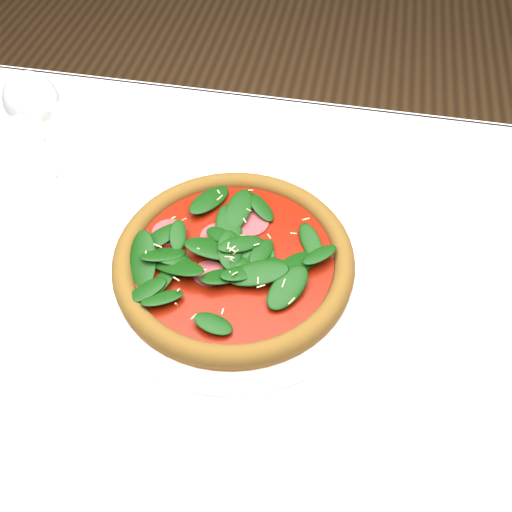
# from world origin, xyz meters

# --- Properties ---
(ground) EXTENTS (6.00, 6.00, 0.00)m
(ground) POSITION_xyz_m (0.00, 0.00, 0.00)
(ground) COLOR brown
(ground) RESTS_ON ground
(dining_table) EXTENTS (1.21, 0.81, 0.75)m
(dining_table) POSITION_xyz_m (0.00, 0.00, 0.65)
(dining_table) COLOR silver
(dining_table) RESTS_ON ground
(plate) EXTENTS (0.37, 0.37, 0.02)m
(plate) POSITION_xyz_m (0.01, 0.00, 0.76)
(plate) COLOR silver
(plate) RESTS_ON dining_table
(pizza) EXTENTS (0.41, 0.41, 0.04)m
(pizza) POSITION_xyz_m (0.01, 0.00, 0.78)
(pizza) COLOR #945F23
(pizza) RESTS_ON plate
(wine_glass) EXTENTS (0.08, 0.08, 0.19)m
(wine_glass) POSITION_xyz_m (-0.30, 0.13, 0.88)
(wine_glass) COLOR silver
(wine_glass) RESTS_ON dining_table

